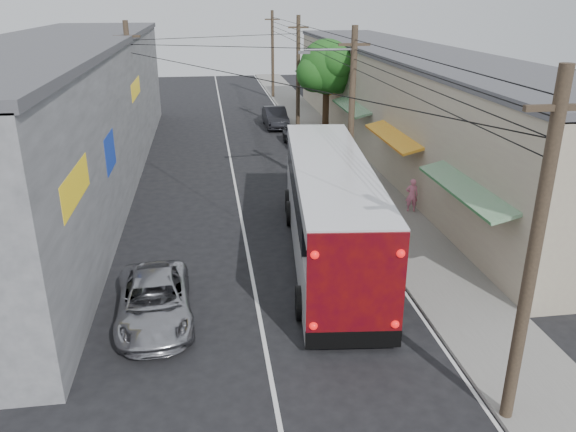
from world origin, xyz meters
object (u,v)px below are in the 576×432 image
parked_car_far (275,117)px  pedestrian_far (346,175)px  coach_bus (329,207)px  parked_suv (327,174)px  parked_car_mid (299,136)px  pedestrian_near (412,195)px  jeepney (154,301)px

parked_car_far → pedestrian_far: bearing=-85.2°
coach_bus → parked_car_far: coach_bus is taller
coach_bus → parked_suv: size_ratio=2.46×
parked_suv → parked_car_far: size_ratio=1.18×
coach_bus → parked_suv: 7.94m
parked_suv → parked_car_mid: 8.85m
parked_car_far → pedestrian_far: size_ratio=2.89×
pedestrian_near → pedestrian_far: (-2.20, 3.29, 0.01)m
coach_bus → parked_car_far: (0.79, 22.58, -1.16)m
pedestrian_near → pedestrian_far: size_ratio=0.98×
pedestrian_near → pedestrian_far: bearing=-43.5°
parked_car_mid → pedestrian_near: pedestrian_near is taller
parked_car_mid → jeepney: bearing=-115.1°
jeepney → pedestrian_near: (10.71, 7.52, 0.22)m
parked_suv → parked_car_far: 14.90m
coach_bus → parked_car_mid: (1.59, 16.55, -1.22)m
parked_car_far → pedestrian_near: 19.26m
jeepney → parked_suv: parked_suv is taller
parked_car_mid → pedestrian_near: size_ratio=2.62×
parked_car_far → jeepney: bearing=-105.7°
parked_car_mid → parked_car_far: size_ratio=0.89×
parked_car_mid → pedestrian_far: size_ratio=2.57×
coach_bus → pedestrian_near: size_ratio=8.54×
jeepney → parked_car_far: parked_car_far is taller
jeepney → parked_suv: bearing=52.0°
jeepney → parked_car_far: 27.30m
parked_car_mid → pedestrian_far: bearing=-89.6°
coach_bus → pedestrian_near: coach_bus is taller
coach_bus → jeepney: 7.33m
coach_bus → parked_car_far: bearing=94.0°
coach_bus → parked_suv: (1.59, 7.70, -1.14)m
pedestrian_far → parked_suv: bearing=-24.1°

